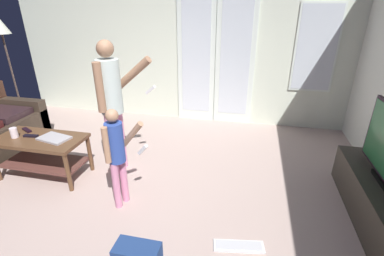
{
  "coord_description": "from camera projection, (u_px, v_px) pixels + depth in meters",
  "views": [
    {
      "loc": [
        1.31,
        -2.24,
        1.93
      ],
      "look_at": [
        0.76,
        0.25,
        0.79
      ],
      "focal_mm": 25.87,
      "sensor_mm": 36.0,
      "label": 1
    }
  ],
  "objects": [
    {
      "name": "coffee_table",
      "position": [
        42.0,
        148.0,
        3.29
      ],
      "size": [
        1.04,
        0.51,
        0.51
      ],
      "color": "brown",
      "rests_on": "ground_plane"
    },
    {
      "name": "dvd_remote_slim",
      "position": [
        31.0,
        136.0,
        3.26
      ],
      "size": [
        0.17,
        0.07,
        0.02
      ],
      "primitive_type": "cube",
      "rotation": [
        0.0,
        0.0,
        0.11
      ],
      "color": "black",
      "rests_on": "coffee_table"
    },
    {
      "name": "cup_near_edge",
      "position": [
        14.0,
        133.0,
        3.23
      ],
      "size": [
        0.08,
        0.08,
        0.12
      ],
      "primitive_type": "cylinder",
      "color": "white",
      "rests_on": "coffee_table"
    },
    {
      "name": "ground_plane",
      "position": [
        120.0,
        197.0,
        3.05
      ],
      "size": [
        5.84,
        4.98,
        0.02
      ],
      "primitive_type": "cube",
      "color": "#B99E95"
    },
    {
      "name": "tv_remote_black",
      "position": [
        27.0,
        130.0,
        3.41
      ],
      "size": [
        0.17,
        0.12,
        0.02
      ],
      "primitive_type": "cube",
      "rotation": [
        0.0,
        0.0,
        -0.48
      ],
      "color": "black",
      "rests_on": "coffee_table"
    },
    {
      "name": "wall_back_with_doors",
      "position": [
        183.0,
        49.0,
        4.71
      ],
      "size": [
        5.84,
        0.09,
        2.54
      ],
      "color": "silver",
      "rests_on": "ground_plane"
    },
    {
      "name": "person_child",
      "position": [
        117.0,
        151.0,
        2.69
      ],
      "size": [
        0.4,
        0.28,
        1.06
      ],
      "color": "pink",
      "rests_on": "ground_plane"
    },
    {
      "name": "loose_keyboard",
      "position": [
        239.0,
        246.0,
        2.41
      ],
      "size": [
        0.46,
        0.2,
        0.02
      ],
      "color": "white",
      "rests_on": "ground_plane"
    },
    {
      "name": "person_adult",
      "position": [
        112.0,
        98.0,
        3.15
      ],
      "size": [
        0.64,
        0.43,
        1.6
      ],
      "color": "pink",
      "rests_on": "ground_plane"
    },
    {
      "name": "tv_stand",
      "position": [
        377.0,
        202.0,
        2.65
      ],
      "size": [
        0.42,
        1.5,
        0.41
      ],
      "color": "#322C24",
      "rests_on": "ground_plane"
    },
    {
      "name": "floor_lamp",
      "position": [
        2.0,
        35.0,
        4.31
      ],
      "size": [
        0.28,
        0.28,
        1.78
      ],
      "color": "#32321E",
      "rests_on": "ground_plane"
    },
    {
      "name": "laptop_closed",
      "position": [
        54.0,
        138.0,
        3.2
      ],
      "size": [
        0.39,
        0.29,
        0.02
      ],
      "primitive_type": "cube",
      "rotation": [
        0.0,
        0.0,
        -0.22
      ],
      "color": "#AFAAAF",
      "rests_on": "coffee_table"
    }
  ]
}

